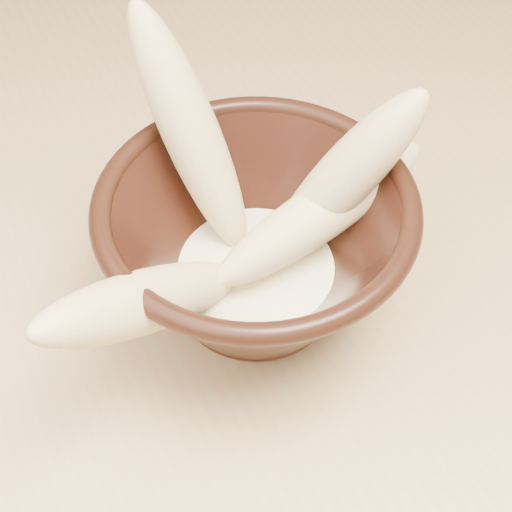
{
  "coord_description": "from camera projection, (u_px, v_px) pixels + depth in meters",
  "views": [
    {
      "loc": [
        -0.07,
        -0.35,
        1.15
      ],
      "look_at": [
        0.06,
        -0.09,
        0.8
      ],
      "focal_mm": 50.0,
      "sensor_mm": 36.0,
      "label": 1
    }
  ],
  "objects": [
    {
      "name": "bowl",
      "position": [
        256.0,
        247.0,
        0.45
      ],
      "size": [
        0.2,
        0.2,
        0.11
      ],
      "rotation": [
        0.0,
        0.0,
        0.04
      ],
      "color": "black",
      "rests_on": "table"
    },
    {
      "name": "banana_across",
      "position": [
        321.0,
        212.0,
        0.45
      ],
      "size": [
        0.17,
        0.06,
        0.07
      ],
      "primitive_type": "ellipsoid",
      "rotation": [
        1.36,
        0.0,
        1.72
      ],
      "color": "#D9BD80",
      "rests_on": "bowl"
    },
    {
      "name": "banana_upright",
      "position": [
        191.0,
        132.0,
        0.44
      ],
      "size": [
        0.07,
        0.13,
        0.16
      ],
      "primitive_type": "ellipsoid",
      "rotation": [
        0.56,
        0.0,
        3.43
      ],
      "color": "#D9BD80",
      "rests_on": "bowl"
    },
    {
      "name": "table",
      "position": [
        149.0,
        303.0,
        0.59
      ],
      "size": [
        1.2,
        0.8,
        0.75
      ],
      "color": "tan",
      "rests_on": "ground"
    },
    {
      "name": "banana_right",
      "position": [
        344.0,
        177.0,
        0.43
      ],
      "size": [
        0.12,
        0.06,
        0.14
      ],
      "primitive_type": "ellipsoid",
      "rotation": [
        0.62,
        0.0,
        1.33
      ],
      "color": "#D9BD80",
      "rests_on": "bowl"
    },
    {
      "name": "milk_puddle",
      "position": [
        256.0,
        273.0,
        0.47
      ],
      "size": [
        0.11,
        0.11,
        0.02
      ],
      "primitive_type": "cylinder",
      "color": "#FBF3CA",
      "rests_on": "bowl"
    },
    {
      "name": "banana_left",
      "position": [
        147.0,
        301.0,
        0.39
      ],
      "size": [
        0.16,
        0.1,
        0.12
      ],
      "primitive_type": "ellipsoid",
      "rotation": [
        1.0,
        0.0,
        -1.16
      ],
      "color": "#D9BD80",
      "rests_on": "bowl"
    }
  ]
}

